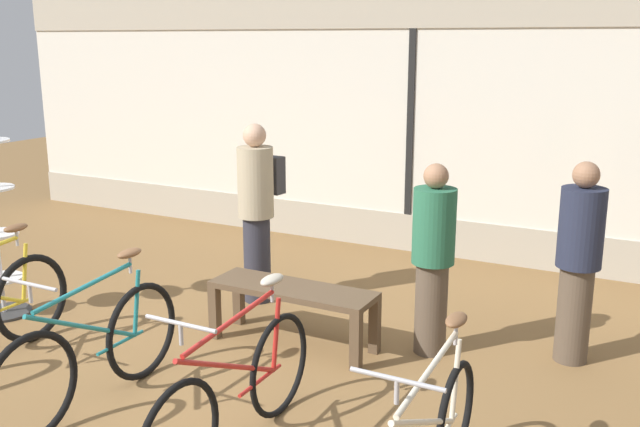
% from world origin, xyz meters
% --- Properties ---
extents(ground_plane, '(24.00, 24.00, 0.00)m').
position_xyz_m(ground_plane, '(0.00, 0.00, 0.00)').
color(ground_plane, olive).
extents(shop_back_wall, '(12.00, 0.08, 3.20)m').
position_xyz_m(shop_back_wall, '(0.00, 4.21, 1.64)').
color(shop_back_wall, '#B2A893').
rests_on(shop_back_wall, ground_plane).
extents(bicycle_left, '(0.46, 1.75, 1.05)m').
position_xyz_m(bicycle_left, '(-0.57, -0.33, 0.40)').
color(bicycle_left, black).
rests_on(bicycle_left, ground_plane).
extents(bicycle_right, '(0.46, 1.77, 1.04)m').
position_xyz_m(bicycle_right, '(0.62, -0.34, 0.40)').
color(bicycle_right, black).
rests_on(bicycle_right, ground_plane).
extents(display_bench, '(1.40, 0.44, 0.51)m').
position_xyz_m(display_bench, '(0.14, 1.18, 0.42)').
color(display_bench, brown).
rests_on(display_bench, ground_plane).
extents(customer_near_rack, '(0.38, 0.51, 1.73)m').
position_xyz_m(customer_near_rack, '(-0.68, 1.95, 0.93)').
color(customer_near_rack, '#2D2D38').
rests_on(customer_near_rack, ground_plane).
extents(customer_by_window, '(0.46, 0.46, 1.56)m').
position_xyz_m(customer_by_window, '(1.19, 1.59, 0.81)').
color(customer_by_window, brown).
rests_on(customer_by_window, ground_plane).
extents(customer_mid_floor, '(0.38, 0.51, 1.60)m').
position_xyz_m(customer_mid_floor, '(2.23, 1.98, 0.86)').
color(customer_mid_floor, brown).
rests_on(customer_mid_floor, ground_plane).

